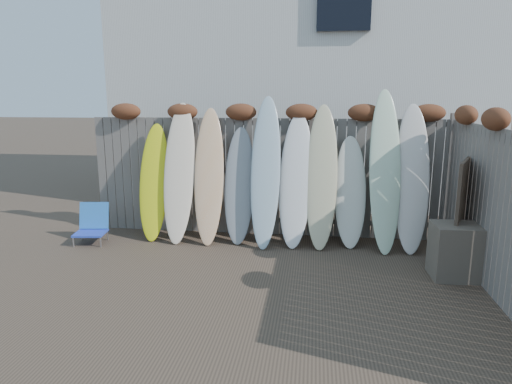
# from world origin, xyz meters

# --- Properties ---
(ground) EXTENTS (80.00, 80.00, 0.00)m
(ground) POSITION_xyz_m (0.00, 0.00, 0.00)
(ground) COLOR #493A2D
(back_fence) EXTENTS (6.05, 0.28, 2.24)m
(back_fence) POSITION_xyz_m (0.06, 2.39, 1.18)
(back_fence) COLOR slate
(back_fence) RESTS_ON ground
(right_fence) EXTENTS (0.28, 4.40, 2.24)m
(right_fence) POSITION_xyz_m (2.99, 0.25, 1.14)
(right_fence) COLOR slate
(right_fence) RESTS_ON ground
(house) EXTENTS (8.50, 5.50, 6.33)m
(house) POSITION_xyz_m (0.50, 6.50, 3.20)
(house) COLOR silver
(house) RESTS_ON ground
(beach_chair) EXTENTS (0.54, 0.57, 0.63)m
(beach_chair) POSITION_xyz_m (-2.77, 1.60, 0.29)
(beach_chair) COLOR blue
(beach_chair) RESTS_ON ground
(wooden_crate) EXTENTS (0.64, 0.54, 0.73)m
(wooden_crate) POSITION_xyz_m (2.72, 0.79, 0.36)
(wooden_crate) COLOR #6A604F
(wooden_crate) RESTS_ON ground
(lattice_panel) EXTENTS (0.44, 0.96, 1.53)m
(lattice_panel) POSITION_xyz_m (2.86, 1.19, 0.77)
(lattice_panel) COLOR #32261E
(lattice_panel) RESTS_ON ground
(surfboard_0) EXTENTS (0.52, 0.70, 1.91)m
(surfboard_0) POSITION_xyz_m (-1.82, 1.98, 0.96)
(surfboard_0) COLOR yellow
(surfboard_0) RESTS_ON ground
(surfboard_1) EXTENTS (0.52, 0.80, 2.26)m
(surfboard_1) POSITION_xyz_m (-1.37, 1.95, 1.13)
(surfboard_1) COLOR #FFE7C9
(surfboard_1) RESTS_ON ground
(surfboard_2) EXTENTS (0.54, 0.80, 2.18)m
(surfboard_2) POSITION_xyz_m (-0.87, 1.94, 1.09)
(surfboard_2) COLOR #EDCA79
(surfboard_2) RESTS_ON ground
(surfboard_3) EXTENTS (0.51, 0.68, 1.87)m
(surfboard_3) POSITION_xyz_m (-0.38, 1.99, 0.93)
(surfboard_3) COLOR gray
(surfboard_3) RESTS_ON ground
(surfboard_4) EXTENTS (0.47, 0.83, 2.37)m
(surfboard_4) POSITION_xyz_m (0.06, 1.90, 1.19)
(surfboard_4) COLOR #A6C2D1
(surfboard_4) RESTS_ON ground
(surfboard_5) EXTENTS (0.58, 0.78, 2.10)m
(surfboard_5) POSITION_xyz_m (0.54, 1.95, 1.05)
(surfboard_5) COLOR white
(surfboard_5) RESTS_ON ground
(surfboard_6) EXTENTS (0.51, 0.80, 2.24)m
(surfboard_6) POSITION_xyz_m (0.95, 1.95, 1.12)
(surfboard_6) COLOR beige
(surfboard_6) RESTS_ON ground
(surfboard_7) EXTENTS (0.53, 0.65, 1.74)m
(surfboard_7) POSITION_xyz_m (1.41, 2.02, 0.87)
(surfboard_7) COLOR silver
(surfboard_7) RESTS_ON ground
(surfboard_8) EXTENTS (0.50, 0.88, 2.48)m
(surfboard_8) POSITION_xyz_m (1.91, 1.91, 1.24)
(surfboard_8) COLOR silver
(surfboard_8) RESTS_ON ground
(surfboard_9) EXTENTS (0.56, 0.82, 2.26)m
(surfboard_9) POSITION_xyz_m (2.32, 1.93, 1.13)
(surfboard_9) COLOR silver
(surfboard_9) RESTS_ON ground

